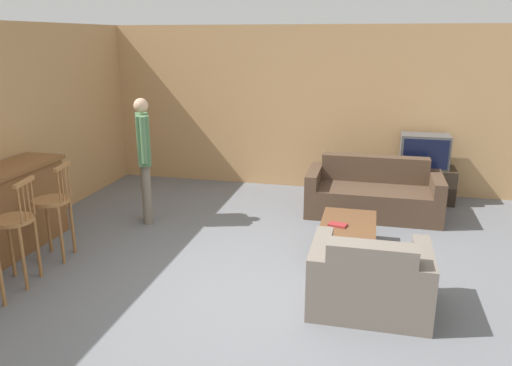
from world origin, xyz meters
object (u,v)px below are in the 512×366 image
at_px(couch_far, 373,194).
at_px(person_by_window, 144,153).
at_px(tv, 424,151).
at_px(armchair_near, 369,281).
at_px(bar_chair_far, 53,208).
at_px(book_on_table, 338,225).
at_px(coffee_table, 348,227).
at_px(tv_unit, 421,184).
at_px(bar_chair_mid, 15,228).

distance_m(couch_far, person_by_window, 3.21).
bearing_deg(tv, armchair_near, -101.72).
distance_m(couch_far, tv, 1.16).
distance_m(bar_chair_far, armchair_near, 3.48).
relative_size(bar_chair_far, book_on_table, 4.93).
relative_size(coffee_table, tv, 1.39).
distance_m(couch_far, book_on_table, 1.61).
xyz_separation_m(book_on_table, person_by_window, (-2.58, 0.52, 0.57)).
bearing_deg(person_by_window, couch_far, 19.52).
xyz_separation_m(couch_far, coffee_table, (-0.27, -1.43, 0.04)).
height_order(tv_unit, person_by_window, person_by_window).
xyz_separation_m(tv_unit, tv, (0.00, -0.00, 0.51)).
xyz_separation_m(coffee_table, tv_unit, (0.98, 2.21, -0.06)).
bearing_deg(person_by_window, bar_chair_far, -111.00).
bearing_deg(tv_unit, couch_far, -132.40).
distance_m(couch_far, armchair_near, 2.66).
height_order(bar_chair_far, armchair_near, bar_chair_far).
bearing_deg(tv_unit, bar_chair_far, -143.15).
distance_m(tv, book_on_table, 2.61).
xyz_separation_m(bar_chair_mid, couch_far, (3.45, 2.96, -0.32)).
bearing_deg(couch_far, armchair_near, -90.06).
distance_m(armchair_near, book_on_table, 1.16).
bearing_deg(bar_chair_far, person_by_window, 69.00).
height_order(bar_chair_far, book_on_table, bar_chair_far).
distance_m(bar_chair_far, couch_far, 4.18).
xyz_separation_m(armchair_near, tv, (0.71, 3.43, 0.49)).
bearing_deg(couch_far, book_on_table, -103.58).
bearing_deg(coffee_table, book_on_table, -130.48).
bearing_deg(book_on_table, tv, 65.07).
bearing_deg(bar_chair_far, couch_far, 34.15).
bearing_deg(person_by_window, coffee_table, -8.21).
xyz_separation_m(armchair_near, person_by_window, (-2.95, 1.61, 0.67)).
bearing_deg(tv, bar_chair_mid, -138.07).
height_order(armchair_near, tv_unit, armchair_near).
height_order(book_on_table, person_by_window, person_by_window).
xyz_separation_m(bar_chair_mid, tv, (4.16, 3.74, 0.18)).
bearing_deg(armchair_near, book_on_table, 108.97).
xyz_separation_m(coffee_table, tv, (0.98, 2.21, 0.46)).
bearing_deg(couch_far, bar_chair_mid, -139.35).
xyz_separation_m(bar_chair_mid, person_by_window, (0.50, 1.92, 0.36)).
height_order(coffee_table, person_by_window, person_by_window).
height_order(bar_chair_far, person_by_window, person_by_window).
xyz_separation_m(bar_chair_far, couch_far, (3.45, 2.34, -0.32)).
bearing_deg(armchair_near, bar_chair_far, 174.72).
bearing_deg(book_on_table, person_by_window, 168.61).
bearing_deg(person_by_window, book_on_table, -11.39).
relative_size(bar_chair_far, person_by_window, 0.65).
relative_size(book_on_table, person_by_window, 0.13).
bearing_deg(tv_unit, person_by_window, -153.53).
xyz_separation_m(coffee_table, person_by_window, (-2.69, 0.39, 0.64)).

